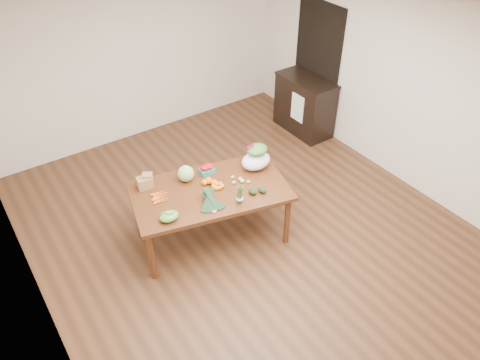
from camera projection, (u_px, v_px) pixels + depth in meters
floor at (248, 230)px, 6.06m from camera, size 6.00×6.00×0.00m
ceiling at (251, 23)px, 4.41m from camera, size 5.00×6.00×0.02m
room_walls at (249, 143)px, 5.23m from camera, size 5.02×6.02×2.70m
dining_table at (211, 213)px, 5.76m from camera, size 2.02×1.43×0.75m
doorway_dark at (316, 67)px, 7.57m from camera, size 0.02×1.00×2.10m
cabinet at (305, 105)px, 7.75m from camera, size 0.52×1.02×0.94m
dish_towel at (297, 108)px, 7.51m from camera, size 0.02×0.28×0.45m
paper_bag at (145, 182)px, 5.52m from camera, size 0.28×0.25×0.17m
cabbage at (186, 174)px, 5.61m from camera, size 0.20×0.20×0.20m
strawberry_basket_a at (205, 171)px, 5.74m from camera, size 0.14×0.14×0.11m
strawberry_basket_b at (209, 169)px, 5.76m from camera, size 0.14×0.14×0.10m
orange_a at (205, 182)px, 5.58m from camera, size 0.07×0.07×0.07m
orange_b at (209, 181)px, 5.60m from camera, size 0.09×0.09×0.09m
orange_c at (214, 183)px, 5.56m from camera, size 0.09×0.09×0.09m
mandarin_cluster at (217, 185)px, 5.53m from camera, size 0.22×0.22×0.09m
carrots at (161, 197)px, 5.40m from camera, size 0.27×0.26×0.03m
snap_pea_bag at (169, 216)px, 5.09m from camera, size 0.22×0.16×0.10m
kale_bunch at (211, 201)px, 5.24m from camera, size 0.41×0.47×0.16m
asparagus_bundle at (240, 194)px, 5.26m from camera, size 0.11×0.13×0.26m
potato_a at (234, 182)px, 5.61m from camera, size 0.05×0.04×0.04m
potato_b at (242, 181)px, 5.63m from camera, size 0.06×0.05×0.05m
potato_c at (240, 179)px, 5.66m from camera, size 0.05×0.05×0.04m
potato_d at (233, 177)px, 5.69m from camera, size 0.05×0.04×0.04m
potato_e at (248, 182)px, 5.62m from camera, size 0.05×0.04×0.04m
avocado_a at (253, 192)px, 5.44m from camera, size 0.10×0.13×0.07m
avocado_b at (262, 190)px, 5.46m from camera, size 0.10×0.13×0.07m
salad_bag at (256, 158)px, 5.79m from camera, size 0.44×0.37×0.30m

